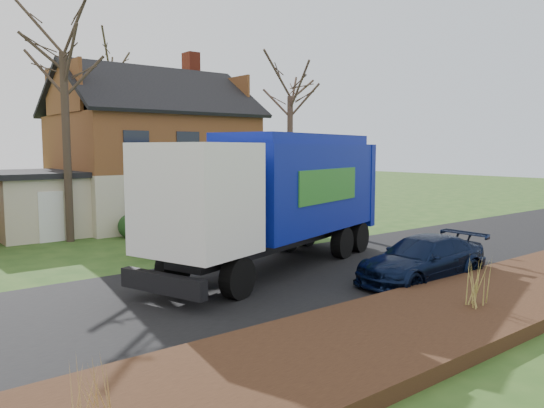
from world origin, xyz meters
TOP-DOWN VIEW (x-y plane):
  - ground at (0.00, 0.00)m, footprint 120.00×120.00m
  - road at (0.00, 0.00)m, footprint 80.00×7.00m
  - mulch_verge at (0.00, -5.30)m, footprint 80.00×3.50m
  - main_house at (1.49, 13.91)m, footprint 12.95×8.95m
  - garbage_truck at (0.16, 1.26)m, footprint 10.44×5.67m
  - silver_sedan at (-0.06, 5.12)m, footprint 5.18×2.13m
  - navy_wagon at (2.20, -2.84)m, footprint 4.57×1.92m
  - tree_front_west at (-3.57, 10.38)m, footprint 3.60×3.60m
  - tree_front_east at (7.12, 8.80)m, footprint 3.34×3.34m
  - tree_back at (3.29, 22.48)m, footprint 3.75×3.75m
  - grass_clump_west at (-8.42, -5.40)m, footprint 0.38×0.31m
  - grass_clump_mid at (0.30, -5.62)m, footprint 0.39×0.32m

SIDE VIEW (x-z plane):
  - ground at x=0.00m, z-range 0.00..0.00m
  - road at x=0.00m, z-range 0.00..0.02m
  - mulch_verge at x=0.00m, z-range 0.00..0.30m
  - navy_wagon at x=2.20m, z-range 0.00..1.32m
  - grass_clump_west at x=-8.42m, z-range 0.30..1.30m
  - silver_sedan at x=-0.06m, z-range 0.00..1.67m
  - grass_clump_mid at x=0.30m, z-range 0.30..1.39m
  - garbage_truck at x=0.16m, z-range 0.33..4.66m
  - main_house at x=1.49m, z-range -0.60..8.66m
  - tree_front_east at x=7.12m, z-range 2.90..12.18m
  - tree_front_west at x=-3.57m, z-range 3.47..14.18m
  - tree_back at x=3.29m, z-range 3.96..15.85m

